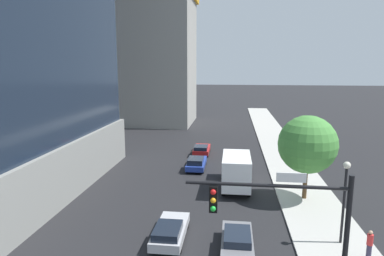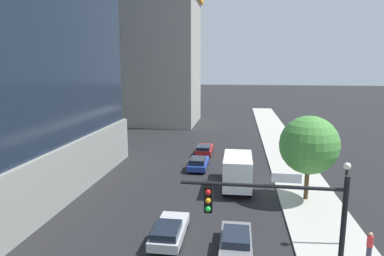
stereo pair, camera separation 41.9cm
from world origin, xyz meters
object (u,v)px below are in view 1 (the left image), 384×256
at_px(street_lamp, 345,190).
at_px(street_tree, 307,145).
at_px(car_blue, 196,163).
at_px(car_gray, 237,242).
at_px(construction_building, 152,47).
at_px(traffic_light_pole, 291,227).
at_px(car_red, 202,149).
at_px(box_truck, 236,169).
at_px(car_silver, 170,231).
at_px(pedestrian_red_shirt, 370,244).

height_order(street_lamp, street_tree, street_tree).
bearing_deg(street_lamp, car_blue, 126.18).
distance_m(car_gray, car_blue, 16.99).
distance_m(construction_building, car_gray, 51.13).
height_order(traffic_light_pole, car_red, traffic_light_pole).
height_order(construction_building, traffic_light_pole, construction_building).
relative_size(traffic_light_pole, car_gray, 1.49).
xyz_separation_m(street_lamp, street_tree, (-0.77, 7.26, 1.12)).
height_order(street_lamp, box_truck, street_lamp).
distance_m(car_red, car_blue, 6.32).
height_order(car_gray, car_silver, car_gray).
xyz_separation_m(car_gray, pedestrian_red_shirt, (7.53, 0.08, 0.33)).
distance_m(street_tree, car_red, 17.49).
height_order(construction_building, car_blue, construction_building).
bearing_deg(pedestrian_red_shirt, traffic_light_pole, -131.14).
bearing_deg(car_gray, car_silver, 168.29).
distance_m(car_blue, car_silver, 15.56).
bearing_deg(street_lamp, car_red, 117.09).
relative_size(traffic_light_pole, box_truck, 0.98).
bearing_deg(box_truck, street_tree, -20.93).
relative_size(street_lamp, car_gray, 1.12).
relative_size(construction_building, box_truck, 4.89).
bearing_deg(traffic_light_pole, pedestrian_red_shirt, 48.86).
bearing_deg(car_red, street_lamp, -62.91).
bearing_deg(street_tree, box_truck, 159.07).
distance_m(construction_building, car_silver, 49.12).
height_order(street_lamp, pedestrian_red_shirt, street_lamp).
bearing_deg(street_lamp, box_truck, 124.47).
relative_size(construction_building, traffic_light_pole, 4.99).
xyz_separation_m(street_lamp, car_blue, (-10.76, 14.71, -2.95)).
bearing_deg(box_truck, street_lamp, -55.53).
relative_size(car_blue, box_truck, 0.66).
bearing_deg(street_tree, street_lamp, -83.91).
relative_size(construction_building, car_gray, 7.42).
xyz_separation_m(street_lamp, box_truck, (-6.49, 9.45, -1.82)).
height_order(car_silver, pedestrian_red_shirt, pedestrian_red_shirt).
bearing_deg(car_silver, box_truck, 67.49).
xyz_separation_m(car_red, pedestrian_red_shirt, (11.80, -22.68, 0.36)).
bearing_deg(construction_building, street_tree, -59.55).
relative_size(street_lamp, pedestrian_red_shirt, 3.08).
bearing_deg(box_truck, pedestrian_red_shirt, -55.84).
bearing_deg(car_red, traffic_light_pole, -78.10).
bearing_deg(street_tree, car_blue, 143.29).
xyz_separation_m(car_red, box_truck, (4.27, -11.58, 1.16)).
distance_m(street_tree, car_silver, 13.50).
xyz_separation_m(construction_building, car_blue, (12.00, -29.95, -14.01)).
relative_size(street_tree, box_truck, 0.98).
relative_size(car_gray, car_blue, 1.00).
distance_m(car_blue, pedestrian_red_shirt, 20.18).
distance_m(traffic_light_pole, car_blue, 24.04).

